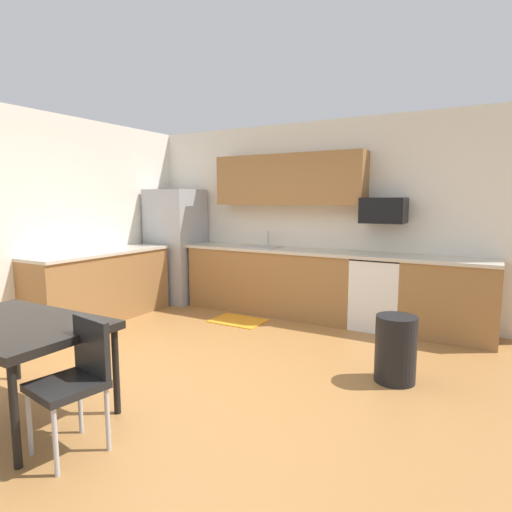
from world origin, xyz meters
The scene contains 18 objects.
ground_plane centered at (0.00, 0.00, 0.00)m, with size 12.00×12.00×0.00m, color #9E6B38.
wall_back centered at (0.00, 2.65, 1.35)m, with size 5.80×0.10×2.70m, color silver.
wall_left centered at (-2.65, 0.00, 1.35)m, with size 0.10×5.80×2.70m, color silver.
cabinet_run_back centered at (-0.50, 2.30, 0.45)m, with size 2.50×0.60×0.90m, color olive.
cabinet_run_back_right centered at (1.87, 2.30, 0.45)m, with size 1.05×0.60×0.90m, color olive.
cabinet_run_left centered at (-2.30, 0.80, 0.45)m, with size 0.60×2.00×0.90m, color olive.
countertop_back centered at (0.00, 2.30, 0.92)m, with size 4.80×0.64×0.04m, color beige.
countertop_left centered at (-2.30, 0.80, 0.92)m, with size 0.64×2.00×0.04m, color beige.
upper_cabinets_back centered at (-0.30, 2.43, 1.90)m, with size 2.20×0.34×0.70m, color olive.
refrigerator centered at (-2.18, 2.22, 0.89)m, with size 0.76×0.70×1.78m, color #9EA0A5.
oven_range centered at (1.05, 2.30, 0.46)m, with size 0.60×0.60×0.91m.
microwave centered at (1.05, 2.40, 1.49)m, with size 0.54×0.36×0.32m, color black.
sink_basin centered at (-0.64, 2.30, 0.88)m, with size 0.48×0.40×0.14m, color #A5A8AD.
sink_faucet centered at (-0.64, 2.48, 1.04)m, with size 0.02×0.02×0.24m, color #B2B5BA.
dining_table centered at (-0.75, -1.33, 0.66)m, with size 1.40×0.90×0.72m.
chair_near_table centered at (0.04, -1.38, 0.50)m, with size 0.46×0.46×0.85m.
trash_bin centered at (1.60, 0.72, 0.30)m, with size 0.36×0.36×0.60m, color black.
floor_mat centered at (-0.65, 1.65, 0.01)m, with size 0.70×0.50×0.01m, color orange.
Camera 1 is at (2.35, -3.10, 1.62)m, focal length 30.17 mm.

